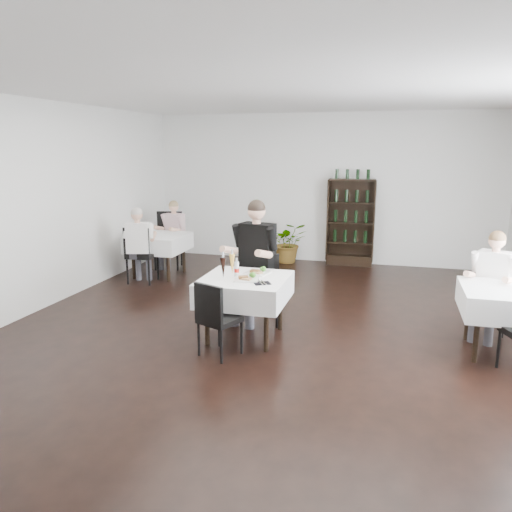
% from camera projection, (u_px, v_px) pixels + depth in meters
% --- Properties ---
extents(room_shell, '(9.00, 9.00, 9.00)m').
position_uv_depth(room_shell, '(269.00, 219.00, 5.86)').
color(room_shell, black).
rests_on(room_shell, ground).
extents(wine_shelf, '(0.90, 0.28, 1.75)m').
position_uv_depth(wine_shelf, '(351.00, 223.00, 9.90)').
color(wine_shelf, black).
rests_on(wine_shelf, ground).
extents(main_table, '(1.03, 1.03, 0.77)m').
position_uv_depth(main_table, '(245.00, 289.00, 6.12)').
color(main_table, black).
rests_on(main_table, ground).
extents(left_table, '(0.98, 0.98, 0.77)m').
position_uv_depth(left_table, '(159.00, 243.00, 9.10)').
color(left_table, black).
rests_on(left_table, ground).
extents(right_table, '(0.98, 0.98, 0.77)m').
position_uv_depth(right_table, '(507.00, 302.00, 5.63)').
color(right_table, black).
rests_on(right_table, ground).
extents(potted_tree, '(0.91, 0.84, 0.84)m').
position_uv_depth(potted_tree, '(288.00, 242.00, 10.21)').
color(potted_tree, '#286021').
rests_on(potted_tree, ground).
extents(main_chair_far, '(0.50, 0.51, 0.92)m').
position_uv_depth(main_chair_far, '(264.00, 284.00, 6.72)').
color(main_chair_far, black).
rests_on(main_chair_far, ground).
extents(main_chair_near, '(0.52, 0.52, 0.87)m').
position_uv_depth(main_chair_near, '(215.00, 315.00, 5.56)').
color(main_chair_near, black).
rests_on(main_chair_near, ground).
extents(left_chair_far, '(0.60, 0.60, 1.09)m').
position_uv_depth(left_chair_far, '(169.00, 236.00, 9.78)').
color(left_chair_far, black).
rests_on(left_chair_far, ground).
extents(left_chair_near, '(0.49, 0.49, 1.00)m').
position_uv_depth(left_chair_near, '(140.00, 251.00, 8.60)').
color(left_chair_near, black).
rests_on(left_chair_near, ground).
extents(right_chair_far, '(0.45, 0.45, 0.89)m').
position_uv_depth(right_chair_far, '(489.00, 292.00, 6.42)').
color(right_chair_far, black).
rests_on(right_chair_far, ground).
extents(diner_main, '(0.68, 0.72, 1.65)m').
position_uv_depth(diner_main, '(254.00, 252.00, 6.67)').
color(diner_main, '#424149').
rests_on(diner_main, ground).
extents(diner_left_far, '(0.55, 0.59, 1.32)m').
position_uv_depth(diner_left_far, '(172.00, 229.00, 9.69)').
color(diner_left_far, '#424149').
rests_on(diner_left_far, ground).
extents(diner_left_near, '(0.56, 0.60, 1.35)m').
position_uv_depth(diner_left_near, '(139.00, 240.00, 8.51)').
color(diner_left_near, '#424149').
rests_on(diner_left_near, ground).
extents(diner_right_far, '(0.60, 0.63, 1.35)m').
position_uv_depth(diner_right_far, '(492.00, 277.00, 6.07)').
color(diner_right_far, '#424149').
rests_on(diner_right_far, ground).
extents(plate_far, '(0.33, 0.33, 0.09)m').
position_uv_depth(plate_far, '(258.00, 272.00, 6.28)').
color(plate_far, white).
rests_on(plate_far, main_table).
extents(plate_near, '(0.33, 0.33, 0.09)m').
position_uv_depth(plate_near, '(247.00, 278.00, 5.97)').
color(plate_near, white).
rests_on(plate_near, main_table).
extents(pilsner_dark, '(0.08, 0.08, 0.32)m').
position_uv_depth(pilsner_dark, '(223.00, 267.00, 6.04)').
color(pilsner_dark, black).
rests_on(pilsner_dark, main_table).
extents(pilsner_lager, '(0.07, 0.07, 0.32)m').
position_uv_depth(pilsner_lager, '(232.00, 264.00, 6.24)').
color(pilsner_lager, gold).
rests_on(pilsner_lager, main_table).
extents(coke_bottle, '(0.06, 0.06, 0.24)m').
position_uv_depth(coke_bottle, '(237.00, 269.00, 6.11)').
color(coke_bottle, silver).
rests_on(coke_bottle, main_table).
extents(napkin_cutlery, '(0.23, 0.22, 0.02)m').
position_uv_depth(napkin_cutlery, '(262.00, 283.00, 5.82)').
color(napkin_cutlery, black).
rests_on(napkin_cutlery, main_table).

